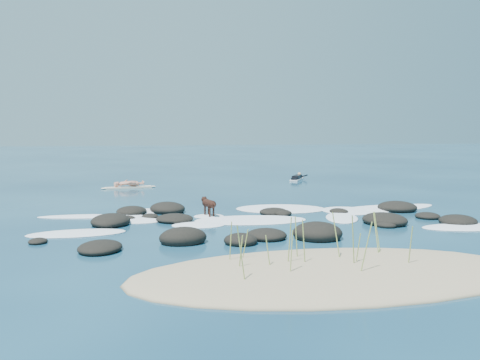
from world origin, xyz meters
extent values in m
plane|color=#0A2642|center=(0.00, 0.00, 0.00)|extent=(160.00, 160.00, 0.00)
ellipsoid|color=#9E8966|center=(0.00, -8.20, 0.00)|extent=(9.00, 4.40, 0.60)
cylinder|color=#879C4B|center=(-1.42, -8.14, 0.52)|extent=(0.13, 0.04, 0.80)
cylinder|color=#879C4B|center=(1.62, -8.55, 0.61)|extent=(0.06, 0.13, 0.97)
cylinder|color=#879C4B|center=(0.25, -7.77, 0.71)|extent=(0.16, 0.21, 1.17)
cylinder|color=#879C4B|center=(-2.17, -8.99, 0.72)|extent=(0.20, 0.05, 1.20)
cylinder|color=#879C4B|center=(0.55, -8.26, 0.52)|extent=(0.11, 0.08, 0.80)
cylinder|color=#879C4B|center=(-2.09, -7.36, 0.61)|extent=(0.07, 0.10, 0.98)
cylinder|color=#879C4B|center=(0.42, -8.96, 0.71)|extent=(0.28, 0.05, 1.16)
cylinder|color=#879C4B|center=(-1.74, -7.25, 0.52)|extent=(0.14, 0.16, 0.78)
cylinder|color=#879C4B|center=(-0.62, -7.56, 0.66)|extent=(0.11, 0.06, 1.08)
cylinder|color=#879C4B|center=(-0.62, -8.11, 0.67)|extent=(0.11, 0.06, 1.11)
cylinder|color=#879C4B|center=(1.45, -7.32, 0.66)|extent=(0.15, 0.18, 1.08)
cylinder|color=#879C4B|center=(-0.92, -8.03, 0.70)|extent=(0.06, 0.19, 1.16)
cylinder|color=#879C4B|center=(1.37, -7.42, 0.67)|extent=(0.08, 0.29, 1.08)
cylinder|color=#879C4B|center=(0.36, -8.45, 0.74)|extent=(0.16, 0.18, 1.23)
cylinder|color=#879C4B|center=(-1.08, -8.71, 0.62)|extent=(0.09, 0.07, 1.00)
cylinder|color=#879C4B|center=(-2.01, -8.10, 0.53)|extent=(0.09, 0.13, 0.82)
ellipsoid|color=black|center=(-4.33, 1.07, 0.10)|extent=(1.39, 1.46, 0.39)
ellipsoid|color=black|center=(5.77, 0.02, 0.12)|extent=(1.99, 2.05, 0.47)
ellipsoid|color=black|center=(-6.84, -3.57, 0.05)|extent=(0.57, 0.66, 0.19)
ellipsoid|color=black|center=(3.97, -2.58, 0.12)|extent=(1.57, 1.80, 0.47)
ellipsoid|color=black|center=(-5.09, -4.88, 0.09)|extent=(1.44, 1.63, 0.34)
ellipsoid|color=black|center=(-0.47, -4.15, 0.09)|extent=(1.36, 1.43, 0.37)
ellipsoid|color=black|center=(3.30, -0.20, 0.06)|extent=(0.92, 0.96, 0.24)
ellipsoid|color=black|center=(-4.99, -1.04, 0.12)|extent=(1.51, 1.79, 0.48)
ellipsoid|color=black|center=(5.96, -1.87, 0.07)|extent=(0.96, 1.01, 0.27)
ellipsoid|color=black|center=(0.84, 0.05, 0.08)|extent=(1.22, 1.08, 0.31)
ellipsoid|color=black|center=(-3.67, 0.09, 0.05)|extent=(0.66, 0.82, 0.19)
ellipsoid|color=black|center=(0.97, -4.45, 0.16)|extent=(1.87, 1.86, 0.64)
ellipsoid|color=black|center=(3.72, -3.11, 0.06)|extent=(0.84, 0.94, 0.25)
ellipsoid|color=black|center=(6.33, -3.11, 0.10)|extent=(1.57, 1.57, 0.41)
ellipsoid|color=black|center=(1.11, -0.27, 0.07)|extent=(0.80, 0.79, 0.27)
ellipsoid|color=black|center=(-2.99, 1.31, 0.13)|extent=(1.65, 1.88, 0.50)
ellipsoid|color=black|center=(-2.87, -0.78, 0.08)|extent=(1.61, 1.63, 0.33)
ellipsoid|color=black|center=(-4.46, -0.24, 0.05)|extent=(0.72, 0.70, 0.21)
ellipsoid|color=black|center=(-2.89, -4.31, 0.15)|extent=(1.54, 1.35, 0.59)
ellipsoid|color=black|center=(-1.35, -4.74, 0.10)|extent=(1.21, 1.20, 0.39)
ellipsoid|color=white|center=(-3.93, 1.54, 0.01)|extent=(1.79, 1.45, 0.12)
ellipsoid|color=white|center=(5.13, 0.78, 0.01)|extent=(3.64, 1.67, 0.12)
ellipsoid|color=white|center=(-2.17, -1.74, 0.01)|extent=(1.84, 1.31, 0.12)
ellipsoid|color=white|center=(-0.29, -1.14, 0.01)|extent=(4.06, 2.28, 0.12)
ellipsoid|color=white|center=(1.42, 1.18, 0.01)|extent=(3.93, 3.02, 0.12)
ellipsoid|color=white|center=(2.99, -1.27, 0.01)|extent=(1.82, 2.63, 0.12)
ellipsoid|color=white|center=(6.31, -3.76, 0.01)|extent=(3.24, 1.59, 0.12)
ellipsoid|color=white|center=(-5.72, 0.68, 0.01)|extent=(3.93, 1.25, 0.12)
ellipsoid|color=white|center=(3.79, 0.20, 0.01)|extent=(2.40, 2.55, 0.12)
ellipsoid|color=white|center=(-4.47, -0.34, 0.01)|extent=(2.79, 2.18, 0.12)
ellipsoid|color=white|center=(5.06, 0.10, 0.01)|extent=(3.10, 1.71, 0.12)
ellipsoid|color=white|center=(6.07, 0.43, 0.01)|extent=(4.04, 2.61, 0.12)
ellipsoid|color=white|center=(-5.93, -2.41, 0.01)|extent=(3.03, 1.48, 0.12)
ellipsoid|color=white|center=(-1.60, -0.09, 0.01)|extent=(1.10, 0.90, 0.12)
cube|color=#F6E3C5|center=(-4.53, 9.79, 0.04)|extent=(2.46, 0.92, 0.08)
ellipsoid|color=#F6E3C5|center=(-3.35, 10.01, 0.04)|extent=(0.52, 0.36, 0.09)
ellipsoid|color=#F6E3C5|center=(-5.72, 9.58, 0.04)|extent=(0.52, 0.36, 0.09)
imported|color=tan|center=(-4.53, 9.79, 0.87)|extent=(0.47, 0.63, 1.57)
cube|color=white|center=(5.54, 12.41, 0.05)|extent=(1.41, 2.05, 0.08)
ellipsoid|color=white|center=(6.04, 13.32, 0.05)|extent=(0.44, 0.52, 0.08)
cube|color=black|center=(5.54, 12.41, 0.19)|extent=(0.95, 1.30, 0.21)
sphere|color=tan|center=(5.90, 13.06, 0.30)|extent=(0.29, 0.29, 0.22)
cylinder|color=black|center=(5.74, 13.31, 0.18)|extent=(0.53, 0.14, 0.23)
cylinder|color=black|center=(6.20, 13.05, 0.18)|extent=(0.39, 0.46, 0.23)
cube|color=black|center=(5.20, 11.79, 0.15)|extent=(0.53, 0.61, 0.13)
cylinder|color=black|center=(-1.60, -0.19, 0.49)|extent=(0.44, 0.64, 0.28)
sphere|color=black|center=(-1.68, 0.06, 0.49)|extent=(0.37, 0.37, 0.29)
sphere|color=black|center=(-1.52, -0.44, 0.49)|extent=(0.33, 0.33, 0.27)
sphere|color=black|center=(-1.73, 0.22, 0.59)|extent=(0.26, 0.26, 0.21)
cone|color=black|center=(-1.76, 0.34, 0.58)|extent=(0.14, 0.16, 0.11)
cone|color=black|center=(-1.77, 0.19, 0.67)|extent=(0.11, 0.10, 0.10)
cone|color=black|center=(-1.67, 0.23, 0.67)|extent=(0.11, 0.10, 0.10)
cylinder|color=black|center=(-1.73, -0.02, 0.19)|extent=(0.09, 0.09, 0.38)
cylinder|color=black|center=(-1.59, 0.02, 0.19)|extent=(0.09, 0.09, 0.38)
cylinder|color=black|center=(-1.61, -0.40, 0.19)|extent=(0.09, 0.09, 0.38)
cylinder|color=black|center=(-1.47, -0.36, 0.19)|extent=(0.09, 0.09, 0.38)
cylinder|color=black|center=(-1.48, -0.56, 0.54)|extent=(0.13, 0.28, 0.16)
camera|label=1|loc=(-4.13, -18.91, 3.17)|focal=40.00mm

